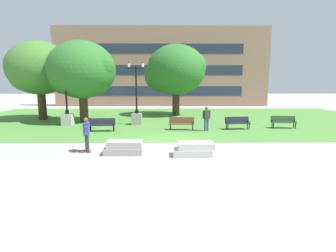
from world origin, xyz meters
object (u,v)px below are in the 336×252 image
object	(u,v)px
concrete_block_center	(124,148)
person_bystander_near_lawn	(206,117)
park_bench_far_right	(182,123)
skateboard	(82,151)
concrete_block_left	(194,149)
lamp_post_left	(67,113)
park_bench_near_left	(283,121)
park_bench_near_right	(237,122)
person_skateboarder	(87,133)
lamp_post_center	(137,112)
park_bench_far_left	(102,124)

from	to	relation	value
concrete_block_center	person_bystander_near_lawn	distance (m)	7.71
park_bench_far_right	person_bystander_near_lawn	world-z (taller)	person_bystander_near_lawn
skateboard	person_bystander_near_lawn	xyz separation A→B (m)	(7.01, 5.62, 0.90)
concrete_block_left	lamp_post_left	xyz separation A→B (m)	(-9.14, 8.93, 0.73)
park_bench_near_left	park_bench_near_right	distance (m)	3.61
person_skateboarder	lamp_post_center	world-z (taller)	lamp_post_center
concrete_block_left	skateboard	size ratio (longest dim) A/B	1.83
concrete_block_center	lamp_post_left	size ratio (longest dim) A/B	0.36
park_bench_near_left	park_bench_far_left	distance (m)	13.34
park_bench_near_right	skateboard	bearing A→B (deg)	-146.10
person_skateboarder	park_bench_near_right	xyz separation A→B (m)	(9.14, 6.28, -0.44)
park_bench_far_left	person_bystander_near_lawn	bearing A→B (deg)	0.16
concrete_block_center	park_bench_far_left	bearing A→B (deg)	112.46
park_bench_near_right	park_bench_far_left	world-z (taller)	same
park_bench_near_right	park_bench_far_right	xyz separation A→B (m)	(-4.10, -0.20, 0.00)
park_bench_near_right	lamp_post_center	world-z (taller)	lamp_post_center
park_bench_near_left	person_bystander_near_lawn	size ratio (longest dim) A/B	1.07
lamp_post_center	park_bench_far_right	bearing A→B (deg)	-35.75
person_skateboarder	park_bench_far_right	size ratio (longest dim) A/B	0.93
concrete_block_center	concrete_block_left	world-z (taller)	same
concrete_block_left	person_bystander_near_lawn	bearing A→B (deg)	75.99
person_skateboarder	park_bench_far_right	world-z (taller)	person_skateboarder
concrete_block_left	park_bench_near_right	size ratio (longest dim) A/B	1.02
park_bench_far_right	skateboard	bearing A→B (deg)	-130.93
park_bench_far_left	person_bystander_near_lawn	size ratio (longest dim) A/B	1.07
park_bench_far_left	person_skateboarder	bearing A→B (deg)	-84.15
lamp_post_left	lamp_post_center	xyz separation A→B (m)	(5.50, 0.36, 0.00)
person_skateboarder	skateboard	bearing A→B (deg)	-172.04
park_bench_near_right	park_bench_far_left	distance (m)	9.73
concrete_block_center	concrete_block_left	bearing A→B (deg)	-5.97
concrete_block_left	lamp_post_center	bearing A→B (deg)	111.38
concrete_block_left	park_bench_near_left	xyz separation A→B (m)	(7.54, 7.41, 0.23)
concrete_block_left	lamp_post_center	world-z (taller)	lamp_post_center
lamp_post_left	park_bench_far_right	bearing A→B (deg)	-13.47
person_skateboarder	park_bench_far_left	size ratio (longest dim) A/B	0.93
skateboard	lamp_post_center	distance (m)	8.86
park_bench_far_right	lamp_post_center	size ratio (longest dim) A/B	0.37
park_bench_near_left	park_bench_far_left	xyz separation A→B (m)	(-13.29, -1.15, 0.00)
concrete_block_left	park_bench_near_right	xyz separation A→B (m)	(3.96, 6.98, 0.23)
person_bystander_near_lawn	skateboard	bearing A→B (deg)	-141.28
skateboard	park_bench_near_left	distance (m)	14.64
concrete_block_center	park_bench_near_left	world-z (taller)	park_bench_near_left
concrete_block_center	park_bench_far_right	bearing A→B (deg)	63.81
person_skateboarder	lamp_post_left	size ratio (longest dim) A/B	0.34
concrete_block_center	lamp_post_left	xyz separation A→B (m)	(-5.83, 8.58, 0.73)
skateboard	concrete_block_left	bearing A→B (deg)	-6.95
park_bench_near_left	skateboard	bearing A→B (deg)	-152.54
skateboard	lamp_post_center	xyz separation A→B (m)	(1.80, 8.63, 0.95)
person_skateboarder	lamp_post_left	world-z (taller)	lamp_post_left
lamp_post_center	person_bystander_near_lawn	world-z (taller)	lamp_post_center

